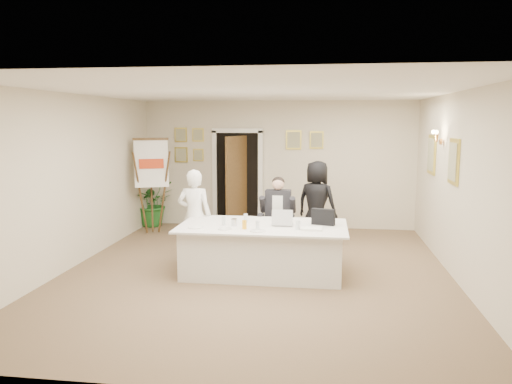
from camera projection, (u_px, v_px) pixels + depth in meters
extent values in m
plane|color=brown|center=(256.00, 273.00, 7.83)|extent=(7.00, 7.00, 0.00)
cube|color=white|center=(256.00, 91.00, 7.44)|extent=(6.00, 7.00, 0.02)
cube|color=beige|center=(278.00, 165.00, 11.07)|extent=(6.00, 0.10, 2.80)
cube|color=beige|center=(200.00, 236.00, 4.20)|extent=(6.00, 0.10, 2.80)
cube|color=beige|center=(72.00, 181.00, 8.04)|extent=(0.10, 7.00, 2.80)
cube|color=beige|center=(461.00, 188.00, 7.23)|extent=(0.10, 7.00, 2.80)
cube|color=black|center=(238.00, 180.00, 11.21)|extent=(0.92, 0.06, 2.10)
cube|color=white|center=(215.00, 180.00, 11.25)|extent=(0.10, 0.06, 2.20)
cube|color=white|center=(260.00, 180.00, 11.11)|extent=(0.10, 0.06, 2.20)
cube|color=#392412|center=(237.00, 183.00, 10.79)|extent=(0.33, 0.81, 2.02)
cube|color=white|center=(263.00, 250.00, 7.73)|extent=(2.39, 1.19, 0.75)
cube|color=white|center=(263.00, 226.00, 7.67)|extent=(2.57, 1.37, 0.03)
cube|color=white|center=(149.00, 164.00, 10.23)|extent=(0.71, 0.44, 0.96)
imported|color=white|center=(194.00, 216.00, 8.36)|extent=(0.59, 0.40, 1.57)
imported|color=black|center=(317.00, 203.00, 9.56)|extent=(0.93, 0.79, 1.61)
imported|color=#206021|center=(153.00, 203.00, 11.28)|extent=(1.20, 1.14, 1.05)
cube|color=black|center=(323.00, 217.00, 7.66)|extent=(0.37, 0.19, 0.25)
cube|color=white|center=(311.00, 229.00, 7.33)|extent=(0.32, 0.23, 0.03)
cylinder|color=white|center=(196.00, 227.00, 7.47)|extent=(0.27, 0.27, 0.01)
cylinder|color=white|center=(225.00, 229.00, 7.36)|extent=(0.21, 0.21, 0.01)
cylinder|color=white|center=(258.00, 231.00, 7.23)|extent=(0.24, 0.24, 0.01)
cylinder|color=silver|center=(224.00, 221.00, 7.63)|extent=(0.06, 0.06, 0.14)
cylinder|color=silver|center=(257.00, 226.00, 7.28)|extent=(0.07, 0.07, 0.14)
cylinder|color=silver|center=(298.00, 225.00, 7.32)|extent=(0.07, 0.07, 0.14)
cylinder|color=silver|center=(246.00, 218.00, 7.84)|extent=(0.08, 0.08, 0.14)
cylinder|color=#F9A615|center=(244.00, 225.00, 7.38)|extent=(0.09, 0.09, 0.13)
cylinder|color=silver|center=(234.00, 222.00, 7.60)|extent=(0.11, 0.11, 0.11)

